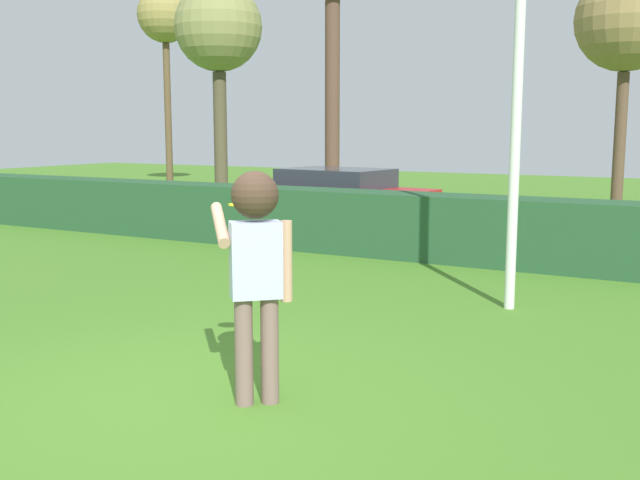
{
  "coord_description": "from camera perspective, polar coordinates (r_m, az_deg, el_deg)",
  "views": [
    {
      "loc": [
        3.67,
        -4.36,
        2.11
      ],
      "look_at": [
        0.54,
        1.28,
        1.15
      ],
      "focal_mm": 42.2,
      "sensor_mm": 36.0,
      "label": 1
    }
  ],
  "objects": [
    {
      "name": "parked_car_red",
      "position": [
        16.19,
        1.21,
        3.45
      ],
      "size": [
        4.37,
        2.19,
        1.25
      ],
      "color": "#B21E1E",
      "rests_on": "ground"
    },
    {
      "name": "person",
      "position": [
        5.68,
        -4.92,
        -1.15
      ],
      "size": [
        0.82,
        0.52,
        1.8
      ],
      "color": "#7D5F5A",
      "rests_on": "ground"
    },
    {
      "name": "oak_tree",
      "position": [
        28.33,
        -11.66,
        16.12
      ],
      "size": [
        1.97,
        1.97,
        7.07
      ],
      "color": "brown",
      "rests_on": "ground"
    },
    {
      "name": "birch_tree",
      "position": [
        22.18,
        -7.71,
        15.45
      ],
      "size": [
        2.48,
        2.48,
        6.17
      ],
      "color": "brown",
      "rests_on": "ground"
    },
    {
      "name": "lamppost",
      "position": [
        9.05,
        14.95,
        16.39
      ],
      "size": [
        0.24,
        0.24,
        6.16
      ],
      "color": "silver",
      "rests_on": "ground"
    },
    {
      "name": "hedge_row",
      "position": [
        12.1,
        11.1,
        0.81
      ],
      "size": [
        25.45,
        0.9,
        1.06
      ],
      "primitive_type": "cube",
      "color": "#244E2D",
      "rests_on": "ground"
    },
    {
      "name": "frisbee",
      "position": [
        6.32,
        -5.92,
        2.6
      ],
      "size": [
        0.23,
        0.23,
        0.06
      ],
      "color": "yellow"
    },
    {
      "name": "ground_plane",
      "position": [
        6.08,
        -10.6,
        -12.0
      ],
      "size": [
        60.0,
        60.0,
        0.0
      ],
      "primitive_type": "plane",
      "color": "#487C26"
    },
    {
      "name": "maple_tree",
      "position": [
        18.39,
        22.23,
        15.02
      ],
      "size": [
        2.23,
        2.23,
        5.57
      ],
      "color": "brown",
      "rests_on": "ground"
    }
  ]
}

